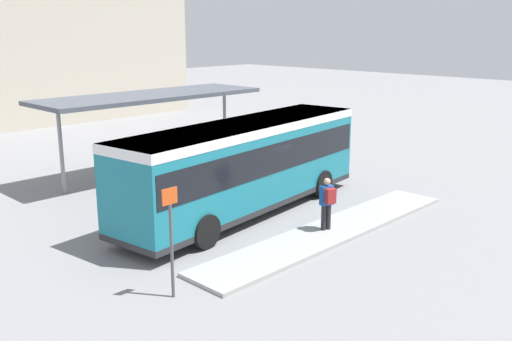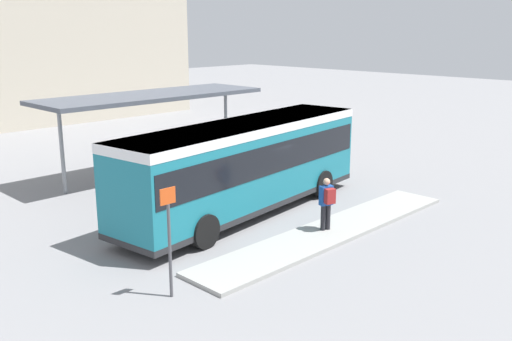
# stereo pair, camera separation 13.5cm
# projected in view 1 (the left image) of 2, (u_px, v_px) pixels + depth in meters

# --- Properties ---
(ground_plane) EXTENTS (120.00, 120.00, 0.00)m
(ground_plane) POSITION_uv_depth(u_px,v_px,m) (245.00, 213.00, 20.50)
(ground_plane) COLOR gray
(curb_island) EXTENTS (11.15, 1.80, 0.12)m
(curb_island) POSITION_uv_depth(u_px,v_px,m) (331.00, 231.00, 18.47)
(curb_island) COLOR #9E9E99
(curb_island) RESTS_ON ground_plane
(city_bus) EXTENTS (11.14, 3.74, 3.26)m
(city_bus) POSITION_uv_depth(u_px,v_px,m) (245.00, 161.00, 20.05)
(city_bus) COLOR #197284
(city_bus) RESTS_ON ground_plane
(pedestrian_waiting) EXTENTS (0.49, 0.53, 1.72)m
(pedestrian_waiting) POSITION_uv_depth(u_px,v_px,m) (327.00, 201.00, 18.18)
(pedestrian_waiting) COLOR #232328
(pedestrian_waiting) RESTS_ON curb_island
(bicycle_green) EXTENTS (0.48, 1.52, 0.66)m
(bicycle_green) POSITION_uv_depth(u_px,v_px,m) (323.00, 150.00, 29.42)
(bicycle_green) COLOR black
(bicycle_green) RESTS_ON ground_plane
(bicycle_black) EXTENTS (0.48, 1.53, 0.66)m
(bicycle_black) POSITION_uv_depth(u_px,v_px,m) (304.00, 149.00, 29.73)
(bicycle_black) COLOR black
(bicycle_black) RESTS_ON ground_plane
(bicycle_orange) EXTENTS (0.48, 1.80, 0.78)m
(bicycle_orange) POSITION_uv_depth(u_px,v_px,m) (292.00, 145.00, 30.32)
(bicycle_orange) COLOR black
(bicycle_orange) RESTS_ON ground_plane
(station_shelter) EXTENTS (10.30, 3.37, 3.64)m
(station_shelter) POSITION_uv_depth(u_px,v_px,m) (151.00, 97.00, 25.06)
(station_shelter) COLOR #4C515B
(station_shelter) RESTS_ON ground_plane
(potted_planter_near_shelter) EXTENTS (0.72, 0.72, 1.24)m
(potted_planter_near_shelter) POSITION_uv_depth(u_px,v_px,m) (197.00, 167.00, 24.35)
(potted_planter_near_shelter) COLOR slate
(potted_planter_near_shelter) RESTS_ON ground_plane
(platform_sign) EXTENTS (0.44, 0.08, 2.80)m
(platform_sign) POSITION_uv_depth(u_px,v_px,m) (171.00, 238.00, 13.73)
(platform_sign) COLOR #4C4C51
(platform_sign) RESTS_ON ground_plane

